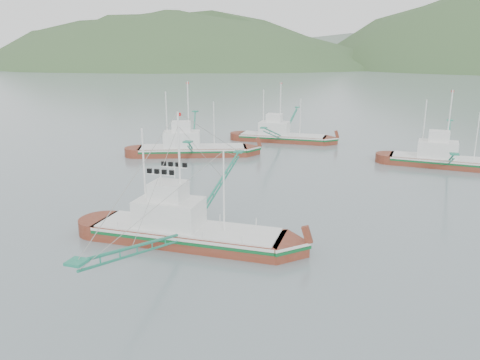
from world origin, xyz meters
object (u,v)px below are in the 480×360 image
(bg_boat_far, at_px, (281,133))
(bg_boat_left, at_px, (192,140))
(bg_boat_right, at_px, (447,156))
(main_boat, at_px, (185,223))

(bg_boat_far, height_order, bg_boat_left, bg_boat_left)
(bg_boat_far, distance_m, bg_boat_right, 25.14)
(main_boat, bearing_deg, bg_boat_far, 92.09)
(bg_boat_right, xyz_separation_m, bg_boat_left, (-32.32, -3.49, 0.74))
(bg_boat_far, relative_size, bg_boat_right, 0.99)
(bg_boat_far, bearing_deg, bg_boat_right, -24.47)
(bg_boat_far, height_order, bg_boat_right, bg_boat_right)
(bg_boat_far, xyz_separation_m, bg_boat_left, (-9.28, -13.53, 0.76))
(main_boat, relative_size, bg_boat_far, 1.06)
(main_boat, bearing_deg, bg_boat_left, 111.46)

